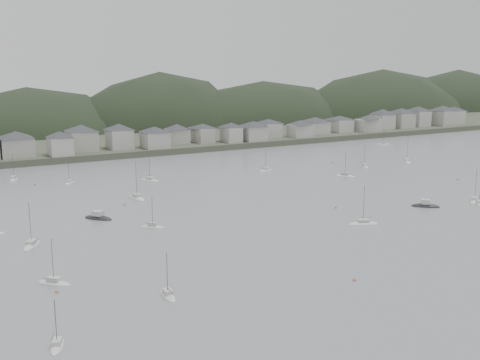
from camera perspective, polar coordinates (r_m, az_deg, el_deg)
ground at (r=139.00m, az=15.37°, el=-7.78°), size 900.00×900.00×0.00m
far_shore_land at (r=401.15m, az=-15.53°, el=4.79°), size 900.00×250.00×3.00m
forested_ridge at (r=379.37m, az=-13.80°, el=2.58°), size 851.55×103.94×102.57m
waterfront_town at (r=313.45m, az=-1.56°, el=4.79°), size 451.48×28.46×12.92m
sailboat_lead at (r=168.65m, az=11.71°, el=-4.15°), size 9.05×5.89×11.83m
moored_fleet at (r=187.76m, az=1.43°, el=-2.32°), size 252.26×173.01×13.39m
motor_launch_near at (r=193.83m, az=17.35°, el=-2.38°), size 8.55×8.17×4.07m
motor_launch_far at (r=175.83m, az=-13.43°, el=-3.55°), size 8.22×9.03×4.13m
mooring_buoys at (r=182.05m, az=3.96°, el=-2.79°), size 159.22×145.43×0.70m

